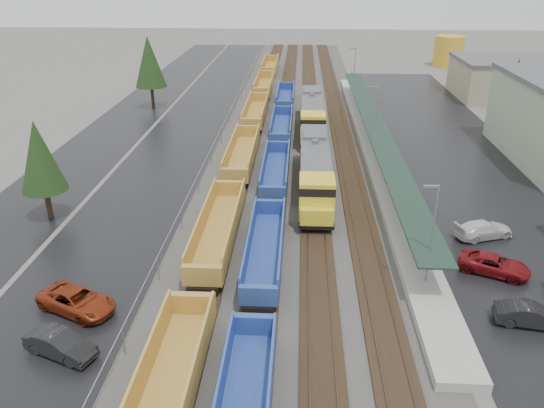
{
  "coord_description": "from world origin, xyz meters",
  "views": [
    {
      "loc": [
        0.43,
        -12.12,
        21.11
      ],
      "look_at": [
        -1.84,
        29.56,
        2.0
      ],
      "focal_mm": 35.0,
      "sensor_mm": 36.0,
      "label": 1
    }
  ],
  "objects_px": {
    "well_string_blue": "(271,204)",
    "parked_car_west_c": "(77,301)",
    "storage_tank": "(449,51)",
    "locomotive_trail": "(312,115)",
    "parked_car_west_b": "(60,344)",
    "locomotive_lead": "(315,171)",
    "parked_car_east_c": "(484,230)",
    "well_string_yellow": "(243,154)",
    "parked_car_east_a": "(531,315)",
    "parked_car_east_b": "(494,265)"
  },
  "relations": [
    {
      "from": "well_string_blue",
      "to": "parked_car_west_c",
      "type": "distance_m",
      "value": 19.38
    },
    {
      "from": "storage_tank",
      "to": "parked_car_west_c",
      "type": "bearing_deg",
      "value": -116.57
    },
    {
      "from": "locomotive_trail",
      "to": "parked_car_west_b",
      "type": "distance_m",
      "value": 48.37
    },
    {
      "from": "parked_car_west_b",
      "to": "parked_car_west_c",
      "type": "bearing_deg",
      "value": 30.99
    },
    {
      "from": "parked_car_west_c",
      "to": "locomotive_lead",
      "type": "bearing_deg",
      "value": -13.6
    },
    {
      "from": "locomotive_lead",
      "to": "well_string_blue",
      "type": "height_order",
      "value": "locomotive_lead"
    },
    {
      "from": "parked_car_west_b",
      "to": "parked_car_east_c",
      "type": "relative_size",
      "value": 0.91
    },
    {
      "from": "parked_car_west_c",
      "to": "parked_car_east_c",
      "type": "xyz_separation_m",
      "value": [
        30.02,
        11.94,
        -0.04
      ]
    },
    {
      "from": "parked_car_west_c",
      "to": "parked_car_east_c",
      "type": "relative_size",
      "value": 1.1
    },
    {
      "from": "locomotive_trail",
      "to": "storage_tank",
      "type": "xyz_separation_m",
      "value": [
        30.77,
        52.04,
        0.8
      ]
    },
    {
      "from": "well_string_yellow",
      "to": "parked_car_east_c",
      "type": "xyz_separation_m",
      "value": [
        21.99,
        -16.4,
        -0.52
      ]
    },
    {
      "from": "locomotive_trail",
      "to": "parked_car_east_c",
      "type": "relative_size",
      "value": 4.05
    },
    {
      "from": "locomotive_trail",
      "to": "parked_car_east_c",
      "type": "height_order",
      "value": "locomotive_trail"
    },
    {
      "from": "storage_tank",
      "to": "parked_car_east_a",
      "type": "height_order",
      "value": "storage_tank"
    },
    {
      "from": "locomotive_trail",
      "to": "parked_car_west_c",
      "type": "relative_size",
      "value": 3.67
    },
    {
      "from": "parked_car_east_a",
      "to": "parked_car_east_b",
      "type": "distance_m",
      "value": 6.19
    },
    {
      "from": "locomotive_trail",
      "to": "parked_car_west_b",
      "type": "relative_size",
      "value": 4.46
    },
    {
      "from": "well_string_blue",
      "to": "parked_car_east_a",
      "type": "relative_size",
      "value": 22.06
    },
    {
      "from": "well_string_blue",
      "to": "parked_car_west_b",
      "type": "xyz_separation_m",
      "value": [
        -11.31,
        -19.5,
        -0.42
      ]
    },
    {
      "from": "storage_tank",
      "to": "parked_car_west_b",
      "type": "bearing_deg",
      "value": -115.2
    },
    {
      "from": "well_string_yellow",
      "to": "parked_car_west_c",
      "type": "xyz_separation_m",
      "value": [
        -8.03,
        -28.34,
        -0.48
      ]
    },
    {
      "from": "well_string_yellow",
      "to": "parked_car_east_b",
      "type": "xyz_separation_m",
      "value": [
        21.05,
        -22.07,
        -0.54
      ]
    },
    {
      "from": "well_string_blue",
      "to": "parked_car_west_c",
      "type": "bearing_deg",
      "value": -128.37
    },
    {
      "from": "locomotive_trail",
      "to": "well_string_blue",
      "type": "height_order",
      "value": "locomotive_trail"
    },
    {
      "from": "parked_car_west_c",
      "to": "parked_car_east_b",
      "type": "relative_size",
      "value": 1.09
    },
    {
      "from": "locomotive_trail",
      "to": "parked_car_west_c",
      "type": "xyz_separation_m",
      "value": [
        -16.03,
        -41.55,
        -1.66
      ]
    },
    {
      "from": "well_string_yellow",
      "to": "parked_car_east_c",
      "type": "distance_m",
      "value": 27.44
    },
    {
      "from": "parked_car_west_c",
      "to": "parked_car_east_a",
      "type": "relative_size",
      "value": 1.24
    },
    {
      "from": "storage_tank",
      "to": "parked_car_east_a",
      "type": "relative_size",
      "value": 1.46
    },
    {
      "from": "parked_car_west_b",
      "to": "parked_car_east_a",
      "type": "height_order",
      "value": "parked_car_west_b"
    },
    {
      "from": "storage_tank",
      "to": "parked_car_east_c",
      "type": "relative_size",
      "value": 1.3
    },
    {
      "from": "storage_tank",
      "to": "parked_car_east_b",
      "type": "bearing_deg",
      "value": -101.47
    },
    {
      "from": "locomotive_trail",
      "to": "parked_car_west_c",
      "type": "bearing_deg",
      "value": -111.09
    },
    {
      "from": "well_string_yellow",
      "to": "parked_car_east_a",
      "type": "relative_size",
      "value": 28.92
    },
    {
      "from": "locomotive_lead",
      "to": "parked_car_west_b",
      "type": "distance_m",
      "value": 29.24
    },
    {
      "from": "well_string_blue",
      "to": "parked_car_east_a",
      "type": "height_order",
      "value": "well_string_blue"
    },
    {
      "from": "locomotive_lead",
      "to": "locomotive_trail",
      "type": "xyz_separation_m",
      "value": [
        0.0,
        21.0,
        0.0
      ]
    },
    {
      "from": "well_string_blue",
      "to": "parked_car_west_c",
      "type": "xyz_separation_m",
      "value": [
        -12.03,
        -15.19,
        -0.4
      ]
    },
    {
      "from": "parked_car_west_c",
      "to": "parked_car_east_c",
      "type": "height_order",
      "value": "parked_car_west_c"
    },
    {
      "from": "parked_car_west_c",
      "to": "parked_car_east_c",
      "type": "distance_m",
      "value": 32.31
    },
    {
      "from": "well_string_yellow",
      "to": "well_string_blue",
      "type": "height_order",
      "value": "well_string_yellow"
    },
    {
      "from": "parked_car_west_b",
      "to": "well_string_blue",
      "type": "bearing_deg",
      "value": -8.61
    },
    {
      "from": "locomotive_trail",
      "to": "storage_tank",
      "type": "relative_size",
      "value": 3.12
    },
    {
      "from": "storage_tank",
      "to": "parked_car_east_c",
      "type": "xyz_separation_m",
      "value": [
        -16.77,
        -81.64,
        -2.51
      ]
    },
    {
      "from": "parked_car_east_a",
      "to": "parked_car_west_b",
      "type": "bearing_deg",
      "value": 107.0
    },
    {
      "from": "parked_car_east_a",
      "to": "well_string_yellow",
      "type": "bearing_deg",
      "value": 45.31
    },
    {
      "from": "locomotive_lead",
      "to": "parked_car_west_c",
      "type": "distance_m",
      "value": 26.11
    },
    {
      "from": "locomotive_trail",
      "to": "well_string_yellow",
      "type": "distance_m",
      "value": 15.49
    },
    {
      "from": "locomotive_lead",
      "to": "well_string_yellow",
      "type": "relative_size",
      "value": 0.16
    },
    {
      "from": "storage_tank",
      "to": "well_string_yellow",
      "type": "bearing_deg",
      "value": -120.72
    }
  ]
}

